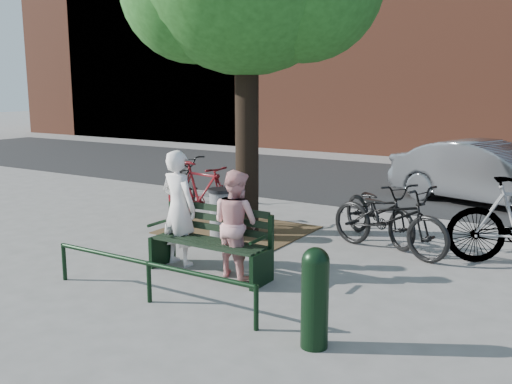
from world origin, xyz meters
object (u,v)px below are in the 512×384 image
Objects in this scene: bollard at (315,294)px; bicycle_c at (379,210)px; park_bench at (212,239)px; person_left at (179,208)px; person_right at (236,224)px; parked_car at (489,174)px; litter_bin at (221,214)px.

bicycle_c is (-0.83, 4.11, -0.03)m from bollard.
park_bench is 0.74m from person_left.
person_left is 0.85× the size of bicycle_c.
person_left reaches higher than person_right.
park_bench is 1.70× the size of bollard.
person_right is at bearing 143.40° from bollard.
bicycle_c is (1.02, 2.73, -0.21)m from person_right.
park_bench is 1.05× the size of person_left.
bollard is at bearing -132.39° from bicycle_c.
bollard reaches higher than park_bench.
person_right is at bearing -164.36° from bicycle_c.
person_left reaches higher than parked_car.
person_left is at bearing -78.68° from litter_bin.
person_right is 1.70× the size of litter_bin.
parked_car is (3.00, 6.72, -0.14)m from person_left.
park_bench is 0.89× the size of bicycle_c.
parked_car reaches higher than bicycle_c.
bicycle_c is at bearing 101.42° from bollard.
litter_bin is at bearing 155.58° from bicycle_c.
parked_car is (3.29, 5.28, 0.25)m from litter_bin.
bollard is at bearing 156.80° from person_right.
litter_bin is (-0.29, 1.44, -0.40)m from person_left.
person_left is 0.99m from person_right.
bollard is 0.25× the size of parked_car.
bicycle_c is at bearing 29.39° from litter_bin.
parked_car is at bearing 70.87° from park_bench.
person_right is 7.02m from parked_car.
parked_car is at bearing 22.21° from bicycle_c.
person_left reaches higher than litter_bin.
bicycle_c is (2.29, 1.29, 0.08)m from litter_bin.
parked_car is (2.36, 6.79, 0.21)m from park_bench.
person_left is 1.93× the size of litter_bin.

